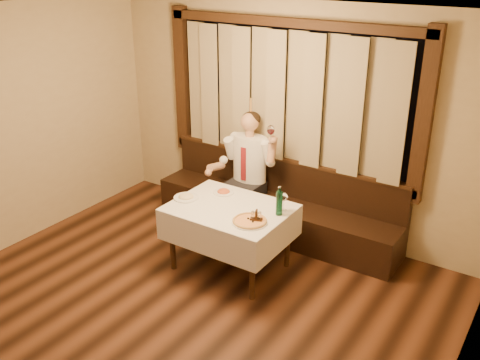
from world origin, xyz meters
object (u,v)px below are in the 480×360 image
Objects in this scene: pizza at (250,221)px; dining_table at (230,216)px; banquette at (276,209)px; seated_man at (247,164)px; green_bottle at (279,203)px; pasta_red at (224,190)px; pasta_cream at (186,195)px; cruet_caddy at (256,218)px.

dining_table is at bearing 153.43° from pizza.
banquette is 0.68m from seated_man.
pizza is 1.16× the size of green_bottle.
pasta_cream is at bearing -127.54° from pasta_red.
pizza is 0.91m from pasta_cream.
green_bottle is (0.16, 0.32, 0.12)m from pizza.
pizza is at bearing -116.73° from green_bottle.
pizza is 0.25× the size of seated_man.
pasta_red is 1.71× the size of cruet_caddy.
cruet_caddy is 0.09× the size of seated_man.
pizza is (0.37, -0.19, 0.12)m from dining_table.
pizza is 1.35m from seated_man.
banquette is 1.35m from pizza.
green_bottle is 0.21× the size of seated_man.
seated_man reaches higher than cruet_caddy.
seated_man is at bearing 138.71° from green_bottle.
pasta_red is 0.16× the size of seated_man.
pasta_cream is 0.18× the size of seated_man.
seated_man is at bearing -166.50° from banquette.
green_bottle is at bearing 47.03° from cruet_caddy.
cruet_caddy is at bearing 48.21° from pizza.
green_bottle is at bearing -9.14° from pasta_red.
seated_man reaches higher than pasta_cream.
cruet_caddy is (0.42, -0.13, 0.15)m from dining_table.
pasta_red is 0.84× the size of pasta_cream.
banquette reaches higher than dining_table.
cruet_caddy reaches higher than pasta_red.
green_bottle is 0.30m from cruet_caddy.
banquette reaches higher than pizza.
pizza is (0.37, -1.21, 0.46)m from banquette.
seated_man is (0.15, 1.02, 0.07)m from pasta_cream.
dining_table is 0.85× the size of seated_man.
pasta_red is (-0.26, -0.76, 0.48)m from banquette.
dining_table is 0.43m from pizza.
banquette is 11.54× the size of pasta_cream.
cruet_caddy is (0.42, -1.16, 0.49)m from banquette.
cruet_caddy is at bearing -70.22° from banquette.
pasta_red is at bearing 130.10° from cruet_caddy.
pasta_red is at bearing -80.13° from seated_man.
dining_table is 3.97× the size of green_bottle.
green_bottle is at bearing 63.27° from pizza.
banquette is 10.01× the size of green_bottle.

